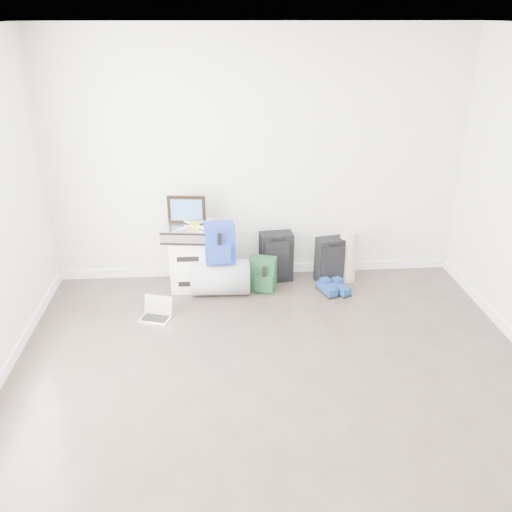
{
  "coord_description": "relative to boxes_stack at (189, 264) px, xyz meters",
  "views": [
    {
      "loc": [
        -0.44,
        -3.17,
        2.77
      ],
      "look_at": [
        -0.06,
        1.9,
        0.48
      ],
      "focal_mm": 38.0,
      "sensor_mm": 36.0,
      "label": 1
    }
  ],
  "objects": [
    {
      "name": "laptop",
      "position": [
        -0.31,
        -0.62,
        -0.24
      ],
      "size": [
        0.34,
        0.29,
        0.21
      ],
      "rotation": [
        0.0,
        0.0,
        -0.31
      ],
      "color": "silver",
      "rests_on": "ground"
    },
    {
      "name": "boxes_stack",
      "position": [
        0.0,
        0.0,
        0.0
      ],
      "size": [
        0.41,
        0.33,
        0.58
      ],
      "rotation": [
        0.0,
        0.0,
        -0.0
      ],
      "color": "white",
      "rests_on": "ground"
    },
    {
      "name": "rolled_rug",
      "position": [
        1.76,
        0.07,
        0.0
      ],
      "size": [
        0.19,
        0.19,
        0.59
      ],
      "primitive_type": "cylinder",
      "color": "gray",
      "rests_on": "ground"
    },
    {
      "name": "green_backpack",
      "position": [
        0.8,
        -0.12,
        -0.11
      ],
      "size": [
        0.31,
        0.26,
        0.38
      ],
      "rotation": [
        0.0,
        0.0,
        -0.28
      ],
      "color": "#12321E",
      "rests_on": "ground"
    },
    {
      "name": "large_suitcase",
      "position": [
        0.96,
        0.14,
        -0.01
      ],
      "size": [
        0.38,
        0.26,
        0.56
      ],
      "rotation": [
        0.0,
        0.0,
        0.1
      ],
      "color": "black",
      "rests_on": "ground"
    },
    {
      "name": "duffel_bag",
      "position": [
        0.34,
        -0.15,
        -0.1
      ],
      "size": [
        0.63,
        0.41,
        0.38
      ],
      "primitive_type": "cylinder",
      "rotation": [
        0.0,
        1.57,
        -0.04
      ],
      "color": "gray",
      "rests_on": "ground"
    },
    {
      "name": "room_envelope",
      "position": [
        0.76,
        -2.15,
        1.43
      ],
      "size": [
        4.52,
        5.02,
        2.71
      ],
      "color": "silver",
      "rests_on": "ground"
    },
    {
      "name": "painting",
      "position": [
        0.0,
        0.1,
        0.58
      ],
      "size": [
        0.4,
        0.07,
        0.3
      ],
      "rotation": [
        0.0,
        0.0,
        -0.11
      ],
      "color": "black",
      "rests_on": "briefcase"
    },
    {
      "name": "briefcase",
      "position": [
        0.0,
        -0.0,
        0.36
      ],
      "size": [
        0.54,
        0.43,
        0.14
      ],
      "primitive_type": "cube",
      "rotation": [
        0.0,
        0.0,
        -0.12
      ],
      "color": "#B2B2B7",
      "rests_on": "boxes_stack"
    },
    {
      "name": "drone",
      "position": [
        0.08,
        -0.02,
        0.46
      ],
      "size": [
        0.42,
        0.42,
        0.05
      ],
      "rotation": [
        0.0,
        0.0,
        -0.05
      ],
      "color": "gold",
      "rests_on": "briefcase"
    },
    {
      "name": "carry_on",
      "position": [
        1.57,
        0.04,
        -0.03
      ],
      "size": [
        0.36,
        0.27,
        0.52
      ],
      "rotation": [
        0.0,
        0.0,
        0.19
      ],
      "color": "black",
      "rests_on": "ground"
    },
    {
      "name": "ground",
      "position": [
        0.76,
        -2.17,
        -0.29
      ],
      "size": [
        5.0,
        5.0,
        0.0
      ],
      "primitive_type": "plane",
      "color": "#3A312A",
      "rests_on": "ground"
    },
    {
      "name": "blue_backpack",
      "position": [
        0.34,
        -0.18,
        0.3
      ],
      "size": [
        0.32,
        0.25,
        0.43
      ],
      "rotation": [
        0.0,
        0.0,
        0.1
      ],
      "color": "navy",
      "rests_on": "duffel_bag"
    },
    {
      "name": "shoes",
      "position": [
        1.54,
        -0.24,
        -0.25
      ],
      "size": [
        0.35,
        0.31,
        0.1
      ],
      "rotation": [
        0.0,
        0.0,
        0.42
      ],
      "color": "black",
      "rests_on": "ground"
    }
  ]
}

